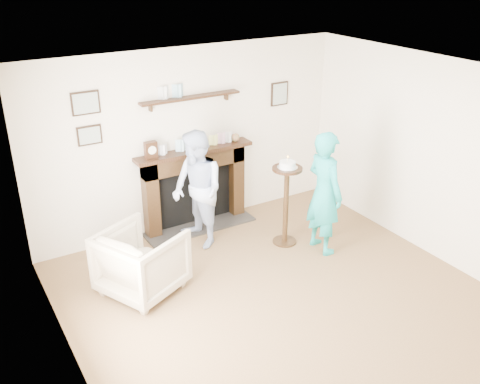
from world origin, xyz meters
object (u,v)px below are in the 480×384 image
at_px(pedestal_table, 286,190).
at_px(man, 199,243).
at_px(woman, 320,248).
at_px(armchair, 144,290).

bearing_deg(pedestal_table, man, 149.97).
relative_size(man, woman, 0.97).
relative_size(man, pedestal_table, 1.26).
height_order(woman, pedestal_table, pedestal_table).
xyz_separation_m(man, woman, (1.31, -0.96, 0.00)).
bearing_deg(woman, man, 53.60).
bearing_deg(pedestal_table, armchair, -178.04).
bearing_deg(woman, pedestal_table, 39.07).
distance_m(armchair, pedestal_table, 2.18).
bearing_deg(man, woman, 49.13).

